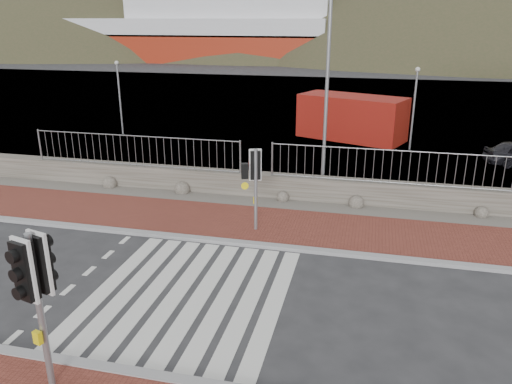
% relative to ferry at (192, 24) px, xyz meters
% --- Properties ---
extents(ground, '(220.00, 220.00, 0.00)m').
position_rel_ferry_xyz_m(ground, '(24.65, -67.90, -5.36)').
color(ground, '#28282B').
rests_on(ground, ground).
extents(sidewalk_far, '(40.00, 3.00, 0.08)m').
position_rel_ferry_xyz_m(sidewalk_far, '(24.65, -63.40, -5.32)').
color(sidewalk_far, brown).
rests_on(sidewalk_far, ground).
extents(kerb_near, '(40.00, 0.25, 0.12)m').
position_rel_ferry_xyz_m(kerb_near, '(24.65, -70.90, -5.31)').
color(kerb_near, gray).
rests_on(kerb_near, ground).
extents(kerb_far, '(40.00, 0.25, 0.12)m').
position_rel_ferry_xyz_m(kerb_far, '(24.65, -64.90, -5.31)').
color(kerb_far, gray).
rests_on(kerb_far, ground).
extents(zebra_crossing, '(4.62, 5.60, 0.01)m').
position_rel_ferry_xyz_m(zebra_crossing, '(24.65, -67.90, -5.36)').
color(zebra_crossing, silver).
rests_on(zebra_crossing, ground).
extents(gravel_strip, '(40.00, 1.50, 0.06)m').
position_rel_ferry_xyz_m(gravel_strip, '(24.65, -61.40, -5.33)').
color(gravel_strip, '#59544C').
rests_on(gravel_strip, ground).
extents(stone_wall, '(40.00, 0.60, 0.90)m').
position_rel_ferry_xyz_m(stone_wall, '(24.65, -60.60, -4.91)').
color(stone_wall, '#4E4940').
rests_on(stone_wall, ground).
extents(railing, '(18.07, 0.07, 1.22)m').
position_rel_ferry_xyz_m(railing, '(24.65, -60.75, -3.54)').
color(railing, gray).
rests_on(railing, stone_wall).
extents(quay, '(120.00, 40.00, 0.50)m').
position_rel_ferry_xyz_m(quay, '(24.65, -40.00, -5.36)').
color(quay, '#4C4C4F').
rests_on(quay, ground).
extents(water, '(220.00, 50.00, 0.05)m').
position_rel_ferry_xyz_m(water, '(24.65, -5.00, -5.36)').
color(water, '#3F4C54').
rests_on(water, ground).
extents(ferry, '(50.00, 16.00, 20.00)m').
position_rel_ferry_xyz_m(ferry, '(0.00, 0.00, 0.00)').
color(ferry, maroon).
rests_on(ferry, ground).
extents(hills_backdrop, '(254.00, 90.00, 100.00)m').
position_rel_ferry_xyz_m(hills_backdrop, '(31.40, 20.00, -28.42)').
color(hills_backdrop, '#333620').
rests_on(hills_backdrop, ground).
extents(traffic_signal_near, '(0.49, 0.37, 3.07)m').
position_rel_ferry_xyz_m(traffic_signal_near, '(23.37, -71.53, -3.15)').
color(traffic_signal_near, gray).
rests_on(traffic_signal_near, ground).
extents(traffic_signal_far, '(0.66, 0.39, 2.67)m').
position_rel_ferry_xyz_m(traffic_signal_far, '(25.33, -63.84, -3.43)').
color(traffic_signal_far, gray).
rests_on(traffic_signal_far, ground).
extents(streetlight, '(1.55, 0.33, 7.29)m').
position_rel_ferry_xyz_m(streetlight, '(27.15, -59.79, -1.26)').
color(streetlight, gray).
rests_on(streetlight, ground).
extents(shipping_container, '(6.15, 4.29, 2.36)m').
position_rel_ferry_xyz_m(shipping_container, '(27.58, -50.19, -4.18)').
color(shipping_container, maroon).
rests_on(shipping_container, ground).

